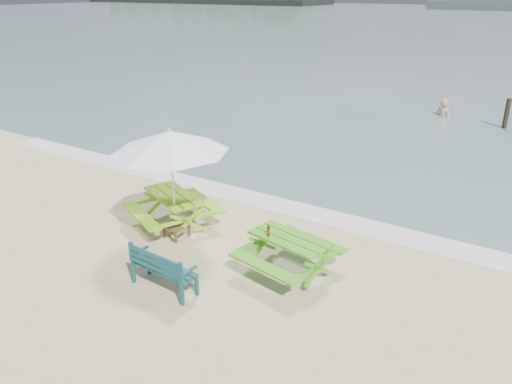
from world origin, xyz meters
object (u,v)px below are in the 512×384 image
Objects in this scene: picnic_table_left at (174,211)px; side_table at (176,230)px; picnic_table_right at (289,255)px; park_bench at (165,277)px; swimmer at (442,120)px; beer_bottle at (268,231)px; patio_umbrella at (170,141)px.

picnic_table_left is 0.63m from side_table.
picnic_table_right is 1.47× the size of park_bench.
swimmer is (2.67, 14.91, -0.58)m from picnic_table_left.
beer_bottle reaches higher than side_table.
beer_bottle reaches higher than swimmer.
beer_bottle is (2.50, -0.07, 0.69)m from side_table.
park_bench reaches higher than picnic_table_right.
park_bench is 2.93m from patio_umbrella.
picnic_table_left is at bearing 174.26° from picnic_table_right.
park_bench is 2.18m from beer_bottle.
patio_umbrella reaches higher than beer_bottle.
park_bench is at bearing -54.64° from patio_umbrella.
park_bench reaches higher than picnic_table_left.
swimmer is at bearing 92.46° from picnic_table_right.
beer_bottle is (-0.40, -0.15, 0.49)m from picnic_table_right.
patio_umbrella is 10.24× the size of beer_bottle.
patio_umbrella is (0.42, -0.41, 1.89)m from picnic_table_left.
beer_bottle reaches higher than picnic_table_right.
beer_bottle is at bearing 52.36° from park_bench.
picnic_table_right reaches higher than swimmer.
beer_bottle is (2.92, -0.48, 0.47)m from picnic_table_left.
picnic_table_left is 3.00m from beer_bottle.
side_table is (-1.22, 1.73, -0.09)m from park_bench.
park_bench is 2.12m from side_table.
swimmer is at bearing 81.66° from patio_umbrella.
swimmer is (-0.26, 15.39, -1.05)m from beer_bottle.
picnic_table_right is at bearing -5.74° from picnic_table_left.
picnic_table_right reaches higher than side_table.
park_bench reaches higher than swimmer.
patio_umbrella is at bearing -44.58° from picnic_table_left.
park_bench is (1.64, -2.14, -0.13)m from picnic_table_left.
swimmer is (1.02, 17.05, -0.45)m from park_bench.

